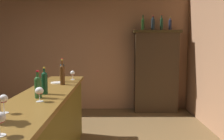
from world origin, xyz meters
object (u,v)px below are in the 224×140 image
(display_cabinet, at_px, (156,70))
(display_bottle_center, at_px, (162,23))
(wine_glass_front, at_px, (39,92))
(display_bottle_midleft, at_px, (153,23))
(cheese_plate, at_px, (58,83))
(display_bottle_midright, at_px, (170,24))
(bar_counter, at_px, (44,137))
(wine_bottle_syrah, at_px, (62,72))
(wine_bottle_riesling, at_px, (45,82))
(wine_bottle_rose, at_px, (62,74))
(wine_bottle_pinot, at_px, (38,86))
(wine_glass_spare, at_px, (73,73))
(wine_glass_mid, at_px, (4,100))
(display_bottle_left, at_px, (143,24))

(display_cabinet, relative_size, display_bottle_center, 5.37)
(wine_glass_front, distance_m, display_bottle_midleft, 3.53)
(wine_glass_front, bearing_deg, display_cabinet, 60.40)
(cheese_plate, bearing_deg, display_bottle_center, 45.91)
(display_bottle_center, height_order, display_bottle_midright, display_bottle_center)
(bar_counter, distance_m, wine_bottle_syrah, 1.07)
(wine_bottle_riesling, bearing_deg, wine_bottle_rose, 83.02)
(wine_bottle_riesling, distance_m, wine_glass_front, 0.34)
(wine_bottle_pinot, bearing_deg, display_cabinet, 58.16)
(wine_glass_spare, bearing_deg, wine_bottle_riesling, -97.48)
(wine_bottle_riesling, relative_size, display_bottle_center, 0.88)
(wine_glass_mid, xyz_separation_m, display_bottle_midleft, (1.79, 3.37, 0.89))
(display_cabinet, distance_m, display_bottle_midleft, 1.04)
(display_bottle_midright, bearing_deg, display_bottle_center, 180.00)
(bar_counter, relative_size, display_bottle_left, 8.63)
(display_bottle_center, bearing_deg, wine_bottle_pinot, -123.30)
(wine_bottle_syrah, height_order, display_bottle_center, display_bottle_center)
(wine_glass_front, xyz_separation_m, wine_glass_spare, (0.09, 1.38, -0.00))
(wine_bottle_rose, distance_m, cheese_plate, 0.22)
(display_bottle_left, distance_m, display_bottle_midright, 0.60)
(display_bottle_left, height_order, display_bottle_midleft, display_bottle_left)
(wine_bottle_syrah, distance_m, cheese_plate, 0.19)
(wine_glass_front, height_order, cheese_plate, wine_glass_front)
(wine_glass_front, height_order, wine_glass_mid, wine_glass_mid)
(display_bottle_left, distance_m, display_bottle_midleft, 0.22)
(wine_bottle_syrah, height_order, wine_glass_front, wine_bottle_syrah)
(wine_bottle_rose, distance_m, display_bottle_left, 2.62)
(wine_bottle_pinot, height_order, display_bottle_center, display_bottle_center)
(bar_counter, relative_size, wine_glass_front, 20.20)
(wine_glass_front, relative_size, display_bottle_center, 0.41)
(cheese_plate, height_order, display_bottle_midright, display_bottle_midright)
(wine_bottle_syrah, distance_m, display_bottle_center, 2.72)
(display_cabinet, relative_size, wine_glass_front, 12.99)
(display_bottle_midright, bearing_deg, wine_glass_mid, -122.70)
(display_cabinet, bearing_deg, display_bottle_center, 0.00)
(wine_bottle_riesling, relative_size, display_bottle_midleft, 0.96)
(bar_counter, bearing_deg, display_cabinet, 56.64)
(wine_glass_front, relative_size, display_bottle_left, 0.43)
(bar_counter, height_order, wine_bottle_rose, wine_bottle_rose)
(wine_bottle_riesling, relative_size, cheese_plate, 1.59)
(bar_counter, xyz_separation_m, wine_bottle_rose, (0.09, 0.61, 0.64))
(wine_bottle_rose, height_order, display_bottle_midright, display_bottle_midright)
(wine_glass_front, bearing_deg, wine_bottle_riesling, 97.69)
(display_cabinet, bearing_deg, bar_counter, -123.36)
(wine_bottle_rose, height_order, display_bottle_midleft, display_bottle_midleft)
(bar_counter, height_order, wine_glass_mid, wine_glass_mid)
(display_bottle_center, bearing_deg, wine_bottle_syrah, -135.17)
(wine_bottle_syrah, distance_m, display_bottle_midleft, 2.60)
(wine_bottle_pinot, distance_m, display_bottle_center, 3.51)
(wine_bottle_pinot, relative_size, wine_glass_spare, 2.01)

